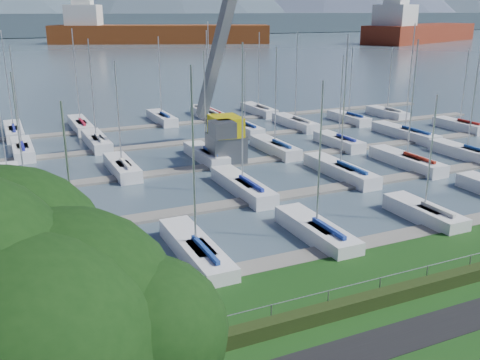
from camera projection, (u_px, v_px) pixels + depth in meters
path at (386, 342)px, 22.94m from camera, size 160.00×2.00×0.04m
water at (19, 42)px, 250.71m from camera, size 800.00×540.00×0.20m
hedge at (350, 306)px, 25.09m from camera, size 80.00×0.70×0.70m
fence at (346, 286)px, 25.18m from camera, size 80.00×0.04×0.04m
foothill at (11, 24)px, 309.36m from camera, size 900.00×80.00×12.00m
docks at (175, 171)px, 48.11m from camera, size 90.00×41.60×0.25m
tree at (29, 301)px, 11.95m from camera, size 8.19×9.56×10.96m
crane at (225, 102)px, 50.59m from camera, size 5.19×13.29×22.35m
cargo_ship_mid at (151, 34)px, 236.33m from camera, size 94.81×51.79×21.50m
cargo_ship_east at (418, 33)px, 244.19m from camera, size 80.07×46.87×21.50m
sailboat_fleet at (129, 108)px, 47.49m from camera, size 76.02×50.62×12.86m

